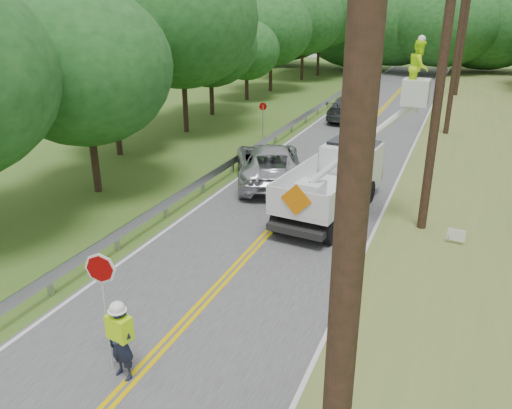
% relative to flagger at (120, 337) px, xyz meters
% --- Properties ---
extents(ground, '(140.00, 140.00, 0.00)m').
position_rel_flagger_xyz_m(ground, '(0.22, 1.00, -1.03)').
color(ground, '#445E1F').
rests_on(ground, ground).
extents(road, '(7.20, 96.00, 0.03)m').
position_rel_flagger_xyz_m(road, '(0.22, 15.00, -1.02)').
color(road, '#454547').
rests_on(road, ground).
extents(guardrail, '(0.18, 48.00, 0.77)m').
position_rel_flagger_xyz_m(guardrail, '(-3.80, 15.90, -0.47)').
color(guardrail, '#9CA1A5').
rests_on(guardrail, ground).
extents(utility_poles, '(1.60, 43.30, 10.00)m').
position_rel_flagger_xyz_m(utility_poles, '(5.22, 18.01, 4.24)').
color(utility_poles, black).
rests_on(utility_poles, ground).
extents(tall_grass_verge, '(7.00, 96.00, 0.30)m').
position_rel_flagger_xyz_m(tall_grass_verge, '(7.32, 15.00, -0.88)').
color(tall_grass_verge, '#597332').
rests_on(tall_grass_verge, ground).
extents(treeline_left, '(10.18, 55.45, 11.33)m').
position_rel_flagger_xyz_m(treeline_left, '(-10.09, 30.44, 4.98)').
color(treeline_left, '#332319').
rests_on(treeline_left, ground).
extents(treeline_horizon, '(56.73, 14.49, 11.51)m').
position_rel_flagger_xyz_m(treeline_horizon, '(2.16, 57.07, 4.47)').
color(treeline_horizon, '#1A4619').
rests_on(treeline_horizon, ground).
extents(flagger, '(1.12, 0.54, 2.83)m').
position_rel_flagger_xyz_m(flagger, '(0.00, 0.00, 0.00)').
color(flagger, '#191E33').
rests_on(flagger, road).
extents(bucket_truck, '(4.62, 6.79, 6.50)m').
position_rel_flagger_xyz_m(bucket_truck, '(2.08, 11.45, 0.47)').
color(bucket_truck, black).
rests_on(bucket_truck, road).
extents(suv_silver, '(5.18, 6.82, 1.72)m').
position_rel_flagger_xyz_m(suv_silver, '(-1.75, 13.41, -0.15)').
color(suv_silver, '#B4B5BC').
rests_on(suv_silver, road).
extents(suv_darkgrey, '(2.43, 5.72, 1.65)m').
position_rel_flagger_xyz_m(suv_darkgrey, '(-1.29, 28.02, -0.18)').
color(suv_darkgrey, '#3C4044').
rests_on(suv_darkgrey, road).
extents(stop_sign_permanent, '(0.46, 0.15, 2.22)m').
position_rel_flagger_xyz_m(stop_sign_permanent, '(-4.86, 20.50, 0.41)').
color(stop_sign_permanent, '#9CA1A5').
rests_on(stop_sign_permanent, ground).
extents(yard_sign, '(0.56, 0.11, 0.81)m').
position_rel_flagger_xyz_m(yard_sign, '(6.36, 9.04, -0.44)').
color(yard_sign, white).
rests_on(yard_sign, ground).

